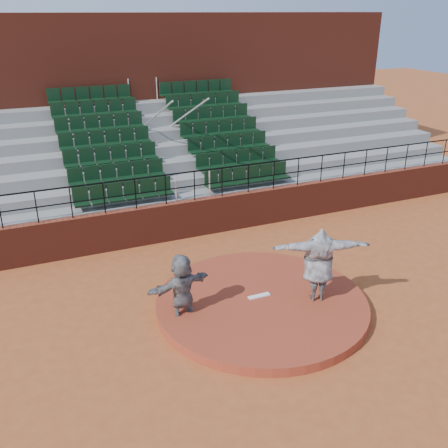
# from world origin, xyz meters

# --- Properties ---
(ground) EXTENTS (90.00, 90.00, 0.00)m
(ground) POSITION_xyz_m (0.00, 0.00, 0.00)
(ground) COLOR #A65025
(ground) RESTS_ON ground
(pitchers_mound) EXTENTS (5.50, 5.50, 0.25)m
(pitchers_mound) POSITION_xyz_m (0.00, 0.00, 0.12)
(pitchers_mound) COLOR #993922
(pitchers_mound) RESTS_ON ground
(pitching_rubber) EXTENTS (0.60, 0.15, 0.03)m
(pitching_rubber) POSITION_xyz_m (0.00, 0.15, 0.27)
(pitching_rubber) COLOR white
(pitching_rubber) RESTS_ON pitchers_mound
(boundary_wall) EXTENTS (24.00, 0.30, 1.30)m
(boundary_wall) POSITION_xyz_m (0.00, 5.00, 0.65)
(boundary_wall) COLOR maroon
(boundary_wall) RESTS_ON ground
(wall_railing) EXTENTS (24.04, 0.05, 1.03)m
(wall_railing) POSITION_xyz_m (0.00, 5.00, 2.03)
(wall_railing) COLOR black
(wall_railing) RESTS_ON boundary_wall
(seating_deck) EXTENTS (24.00, 5.97, 4.63)m
(seating_deck) POSITION_xyz_m (0.00, 8.65, 1.44)
(seating_deck) COLOR gray
(seating_deck) RESTS_ON ground
(press_box_facade) EXTENTS (24.00, 3.00, 7.10)m
(press_box_facade) POSITION_xyz_m (0.00, 12.60, 3.55)
(press_box_facade) COLOR maroon
(press_box_facade) RESTS_ON ground
(pitcher) EXTENTS (2.55, 1.42, 2.01)m
(pitcher) POSITION_xyz_m (1.32, -0.52, 1.25)
(pitcher) COLOR black
(pitcher) RESTS_ON pitchers_mound
(fielder) EXTENTS (1.77, 0.87, 1.83)m
(fielder) POSITION_xyz_m (-2.09, 0.25, 0.92)
(fielder) COLOR black
(fielder) RESTS_ON ground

